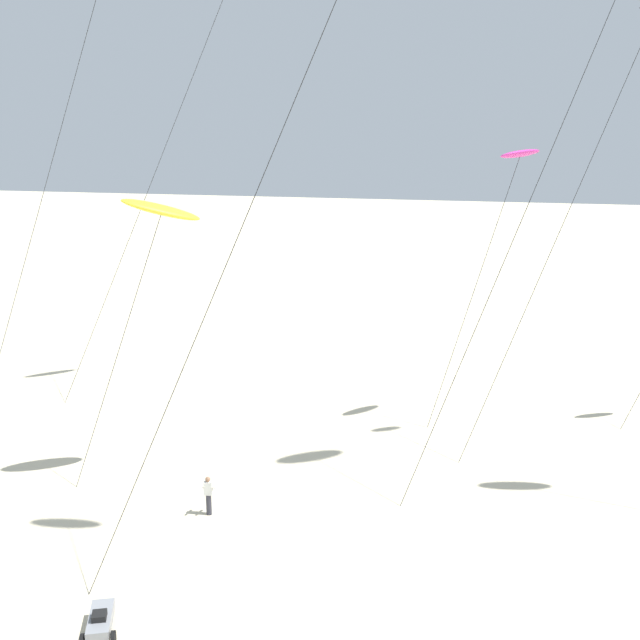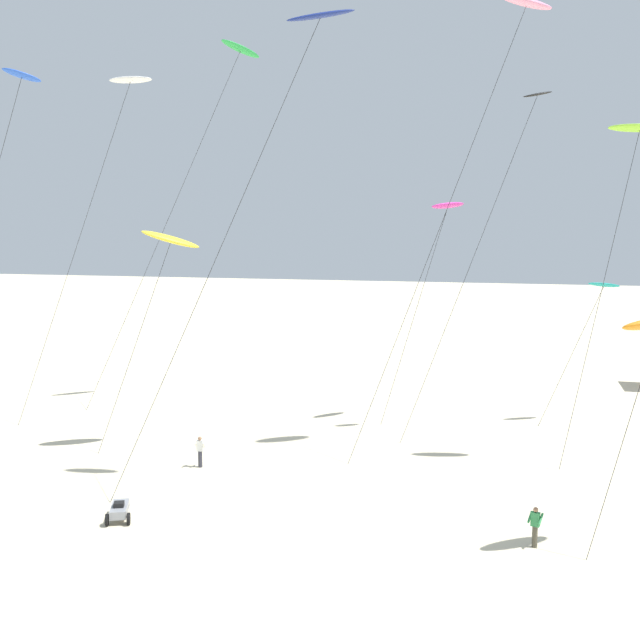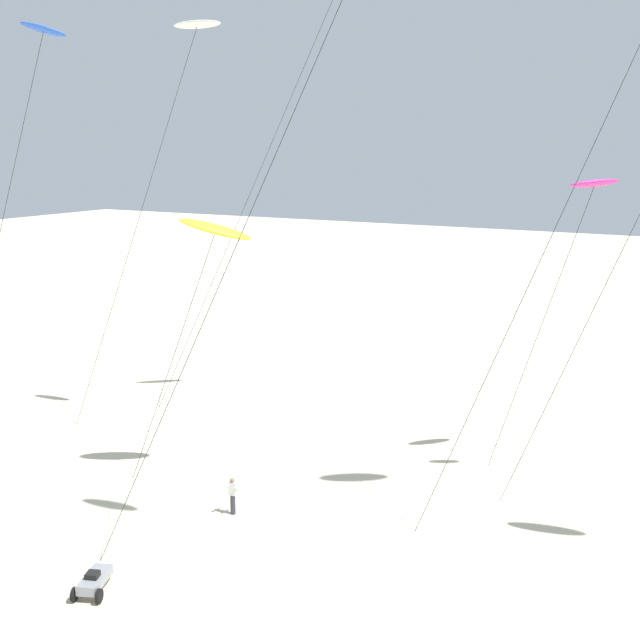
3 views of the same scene
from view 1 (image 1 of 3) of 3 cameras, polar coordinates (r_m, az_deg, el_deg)
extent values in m
plane|color=beige|center=(25.41, -1.61, -22.64)|extent=(260.00, 260.00, 0.00)
cylinder|color=#262626|center=(34.91, 17.48, 5.46)|extent=(7.28, 3.68, 20.23)
cylinder|color=#262626|center=(30.30, 15.51, 8.10)|extent=(8.64, 4.37, 24.28)
cylinder|color=#262626|center=(39.18, -20.95, 7.21)|extent=(6.87, 3.48, 21.65)
cylinder|color=#262626|center=(23.71, -7.20, 4.25)|extent=(9.03, 4.57, 22.28)
ellipsoid|color=#D8339E|center=(38.32, 15.12, 12.23)|extent=(2.40, 2.37, 0.70)
cylinder|color=#262626|center=(38.29, 11.59, 1.78)|extent=(3.86, 1.96, 13.84)
cylinder|color=#262626|center=(41.99, -12.82, 10.26)|extent=(9.87, 4.99, 24.52)
ellipsoid|color=yellow|center=(31.44, -12.09, 8.27)|extent=(3.28, 2.71, 1.45)
cylinder|color=#262626|center=(32.69, -15.28, -2.57)|extent=(3.88, 1.97, 11.84)
cylinder|color=#33333D|center=(31.42, -8.53, -13.82)|extent=(0.22, 0.22, 0.88)
cube|color=white|center=(31.07, -8.58, -12.64)|extent=(0.37, 0.26, 0.58)
sphere|color=#9E7051|center=(30.89, -8.61, -11.98)|extent=(0.20, 0.20, 0.20)
cylinder|color=white|center=(31.09, -8.99, -12.54)|extent=(0.18, 0.51, 0.39)
cylinder|color=white|center=(31.01, -8.17, -12.58)|extent=(0.18, 0.51, 0.39)
cube|color=gray|center=(25.94, -16.49, -21.24)|extent=(1.27, 1.84, 0.36)
cube|color=black|center=(25.66, -16.58, -20.93)|extent=(0.57, 0.57, 0.20)
cylinder|color=black|center=(26.70, -16.23, -20.53)|extent=(0.30, 0.53, 0.52)
cylinder|color=black|center=(25.42, -15.57, -22.53)|extent=(0.30, 0.53, 0.52)
camera|label=2|loc=(13.38, 167.99, -25.19)|focal=43.86mm
camera|label=3|loc=(9.11, 110.88, -4.43)|focal=45.88mm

